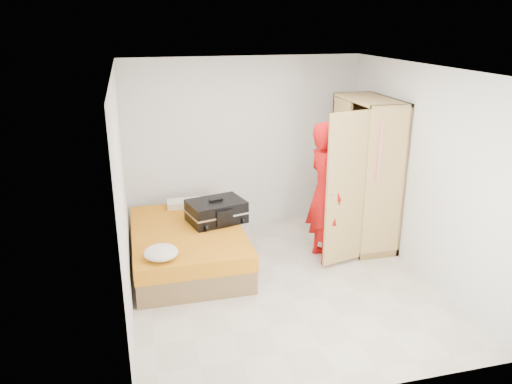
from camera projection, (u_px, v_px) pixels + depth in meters
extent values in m
plane|color=beige|center=(281.00, 283.00, 6.20)|extent=(4.00, 4.00, 0.00)
plane|color=white|center=(285.00, 68.00, 5.35)|extent=(4.00, 4.00, 0.00)
cube|color=white|center=(244.00, 144.00, 7.61)|extent=(3.60, 0.02, 2.60)
cube|color=white|center=(357.00, 260.00, 3.94)|extent=(3.60, 0.02, 2.60)
cube|color=white|center=(123.00, 196.00, 5.36)|extent=(0.02, 4.00, 2.60)
cube|color=white|center=(421.00, 172.00, 6.19)|extent=(0.02, 4.00, 2.60)
cube|color=brown|center=(188.00, 253.00, 6.64)|extent=(1.40, 2.00, 0.30)
cube|color=orange|center=(187.00, 236.00, 6.55)|extent=(1.42, 2.02, 0.20)
cube|color=tan|center=(383.00, 171.00, 7.09)|extent=(0.04, 1.20, 2.10)
cube|color=tan|center=(385.00, 185.00, 6.50)|extent=(0.58, 0.04, 2.10)
cube|color=tan|center=(348.00, 162.00, 7.56)|extent=(0.58, 0.04, 2.10)
cube|color=tan|center=(371.00, 99.00, 6.69)|extent=(0.58, 1.20, 0.04)
cube|color=tan|center=(360.00, 237.00, 7.36)|extent=(0.58, 1.20, 0.10)
cube|color=tan|center=(339.00, 168.00, 7.24)|extent=(0.04, 0.59, 2.00)
cube|color=tan|center=(346.00, 190.00, 6.32)|extent=(0.58, 0.18, 2.00)
cylinder|color=#B2B2B7|center=(370.00, 111.00, 6.74)|extent=(0.02, 1.10, 0.02)
imported|color=red|center=(325.00, 193.00, 6.54)|extent=(0.49, 0.71, 1.89)
cube|color=black|center=(216.00, 211.00, 6.73)|extent=(0.83, 0.68, 0.29)
cube|color=black|center=(216.00, 200.00, 6.68)|extent=(0.19, 0.10, 0.03)
ellipsoid|color=white|center=(161.00, 253.00, 5.70)|extent=(0.40, 0.40, 0.15)
cube|color=white|center=(185.00, 203.00, 7.30)|extent=(0.53, 0.28, 0.09)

